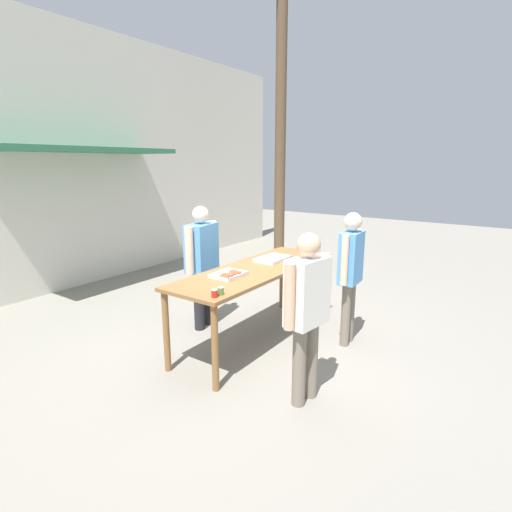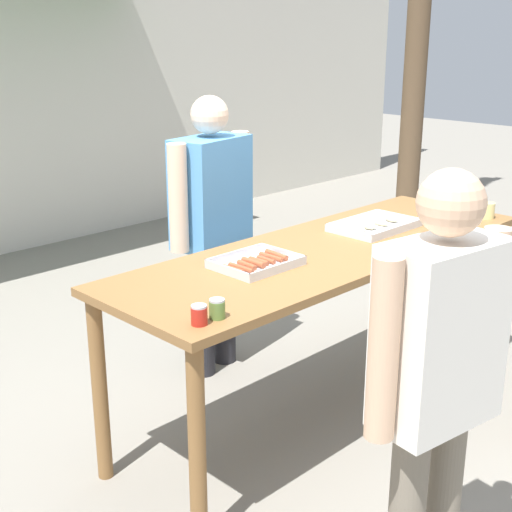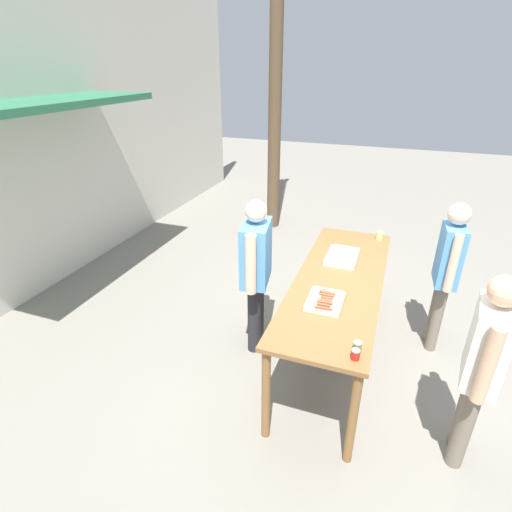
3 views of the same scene
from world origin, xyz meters
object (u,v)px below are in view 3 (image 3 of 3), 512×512
Objects in this scene: condiment_jar_ketchup at (357,347)px; person_server_behind_table at (256,265)px; utility_pole at (277,17)px; person_customer_holding_hotdog at (483,359)px; condiment_jar_mustard at (355,354)px; food_tray_sausages at (325,302)px; food_tray_buns at (342,257)px; person_customer_with_cup at (447,265)px; beer_cup at (380,236)px.

person_server_behind_table is (0.96, 1.12, -0.01)m from condiment_jar_ketchup.
condiment_jar_ketchup is 5.43m from utility_pole.
person_customer_holding_hotdog is at bearing -145.59° from utility_pole.
utility_pole is (3.43, 0.91, 2.46)m from person_server_behind_table.
food_tray_sausages is at bearing 27.93° from condiment_jar_mustard.
person_customer_holding_hotdog reaches higher than food_tray_buns.
person_customer_holding_hotdog is at bearing -76.86° from condiment_jar_ketchup.
food_tray_sausages is at bearing -47.45° from person_customer_with_cup.
person_server_behind_table is (1.05, 1.12, -0.01)m from condiment_jar_mustard.
beer_cup reaches higher than food_tray_buns.
person_server_behind_table is at bearing -102.83° from person_customer_holding_hotdog.
beer_cup is 3.90m from utility_pole.
person_server_behind_table is (0.41, 0.78, 0.01)m from food_tray_sausages.
beer_cup is at bearing 0.26° from condiment_jar_mustard.
person_server_behind_table is at bearing -73.74° from person_customer_with_cup.
person_server_behind_table is 2.11m from person_customer_holding_hotdog.
person_server_behind_table is at bearing -165.14° from utility_pole.
person_server_behind_table is at bearing 46.86° from condiment_jar_mustard.
food_tray_buns reaches higher than food_tray_sausages.
food_tray_sausages is 4.88m from utility_pole.
beer_cup is 0.06× the size of person_customer_holding_hotdog.
condiment_jar_ketchup is at bearing -0.55° from condiment_jar_mustard.
utility_pole reaches higher than condiment_jar_mustard.
person_server_behind_table is at bearing 136.39° from beer_cup.
utility_pole is at bearing 4.64° from person_server_behind_table.
food_tray_sausages is 0.23× the size of person_customer_with_cup.
condiment_jar_ketchup is at bearing -167.04° from food_tray_buns.
person_customer_holding_hotdog is at bearing -156.19° from beer_cup.
person_customer_holding_hotdog is at bearing -106.57° from food_tray_sausages.
beer_cup is 1.61m from person_server_behind_table.
beer_cup is at bearing -138.24° from utility_pole.
food_tray_sausages is 0.72m from condiment_jar_mustard.
condiment_jar_ketchup is at bearing -68.40° from person_customer_holding_hotdog.
food_tray_sausages is at bearing -128.06° from person_server_behind_table.
condiment_jar_ketchup reaches higher than food_tray_buns.
person_server_behind_table reaches higher than beer_cup.
person_customer_with_cup reaches higher than condiment_jar_mustard.
condiment_jar_mustard is 2.22m from beer_cup.
beer_cup is (2.13, 0.01, 0.01)m from condiment_jar_ketchup.
condiment_jar_mustard and condiment_jar_ketchup have the same top height.
food_tray_buns is 1.04m from person_customer_with_cup.
person_customer_holding_hotdog is 0.99× the size of person_customer_with_cup.
person_server_behind_table is at bearing 49.41° from condiment_jar_ketchup.
person_customer_with_cup is (-0.53, -0.70, -0.00)m from beer_cup.
beer_cup is at bearing 0.30° from condiment_jar_ketchup.
condiment_jar_ketchup is (0.09, -0.00, 0.00)m from condiment_jar_mustard.
beer_cup reaches higher than food_tray_sausages.
person_server_behind_table is 1.01× the size of person_customer_with_cup.
person_customer_holding_hotdog is at bearing -137.17° from food_tray_buns.
utility_pole is (3.85, 1.70, 2.47)m from food_tray_sausages.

